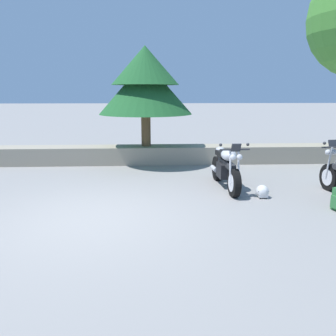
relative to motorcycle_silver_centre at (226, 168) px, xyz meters
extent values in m
plane|color=gray|center=(-2.84, -1.86, -0.49)|extent=(120.00, 120.00, 0.00)
cube|color=gray|center=(-2.84, 2.94, -0.21)|extent=(36.00, 0.80, 0.55)
cylinder|color=black|center=(0.04, -0.69, -0.18)|extent=(0.17, 0.63, 0.62)
cylinder|color=black|center=(-0.04, 0.74, -0.18)|extent=(0.21, 0.63, 0.62)
cylinder|color=silver|center=(0.04, -0.69, -0.18)|extent=(0.18, 0.39, 0.38)
cube|color=black|center=(0.00, 0.08, -0.08)|extent=(0.35, 0.50, 0.34)
cube|color=#2D2D30|center=(0.00, -0.02, 0.12)|extent=(0.20, 1.11, 0.12)
ellipsoid|color=#BCBCC1|center=(0.01, -0.17, 0.34)|extent=(0.37, 0.54, 0.26)
cube|color=black|center=(-0.01, 0.31, 0.28)|extent=(0.29, 0.57, 0.12)
ellipsoid|color=#BCBCC1|center=(-0.03, 0.60, 0.32)|extent=(0.23, 0.29, 0.16)
cylinder|color=#2D2D30|center=(0.04, -0.61, 0.54)|extent=(0.66, 0.07, 0.04)
sphere|color=silver|center=(0.11, -0.75, 0.40)|extent=(0.13, 0.13, 0.13)
sphere|color=silver|center=(-0.03, -0.76, 0.40)|extent=(0.13, 0.13, 0.13)
cube|color=#26282D|center=(0.04, -0.71, 0.60)|extent=(0.20, 0.11, 0.18)
cylinder|color=silver|center=(-0.18, 0.50, -0.13)|extent=(0.13, 0.39, 0.11)
cylinder|color=silver|center=(0.13, -0.65, 0.18)|extent=(0.05, 0.17, 0.73)
cylinder|color=silver|center=(-0.05, -0.66, 0.18)|extent=(0.05, 0.17, 0.73)
sphere|color=#2D2D30|center=(0.33, -0.56, 0.64)|extent=(0.07, 0.07, 0.07)
sphere|color=#2D2D30|center=(-0.27, -0.59, 0.64)|extent=(0.07, 0.07, 0.07)
cylinder|color=black|center=(2.37, -0.31, -0.18)|extent=(0.20, 0.63, 0.62)
cylinder|color=silver|center=(2.37, -0.31, -0.18)|extent=(0.20, 0.40, 0.38)
cylinder|color=#2D2D30|center=(2.38, -0.39, 0.54)|extent=(0.66, 0.10, 0.04)
sphere|color=silver|center=(2.29, -0.26, 0.40)|extent=(0.13, 0.13, 0.13)
sphere|color=silver|center=(2.43, -0.24, 0.40)|extent=(0.13, 0.13, 0.13)
cube|color=#26282D|center=(2.37, -0.29, 0.60)|extent=(0.21, 0.11, 0.18)
cylinder|color=silver|center=(2.28, -0.36, 0.18)|extent=(0.06, 0.17, 0.73)
cylinder|color=silver|center=(2.46, -0.34, 0.18)|extent=(0.06, 0.17, 0.73)
sphere|color=#2D2D30|center=(2.08, -0.46, 0.64)|extent=(0.07, 0.07, 0.07)
cube|color=#2D6B38|center=(1.77, -1.73, -0.31)|extent=(0.12, 0.24, 0.24)
sphere|color=silver|center=(0.64, -0.79, -0.35)|extent=(0.28, 0.28, 0.28)
ellipsoid|color=black|center=(0.64, -0.87, -0.34)|extent=(0.23, 0.06, 0.12)
cube|color=silver|center=(0.64, -0.87, -0.42)|extent=(0.20, 0.08, 0.08)
cylinder|color=brown|center=(-1.92, 3.00, 0.74)|extent=(0.29, 0.29, 1.35)
cone|color=#1E5628|center=(-1.92, 3.00, 1.88)|extent=(2.89, 2.89, 1.61)
cone|color=#1E5628|center=(-1.92, 3.00, 2.54)|extent=(2.08, 2.08, 1.16)
camera|label=1|loc=(-1.73, -7.70, 1.77)|focal=36.18mm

